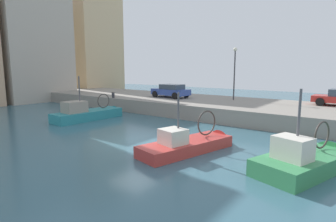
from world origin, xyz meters
The scene contains 10 objects.
water_surface centered at (0.00, 0.00, 0.00)m, with size 80.00×80.00×0.00m, color #386070.
quay_wall centered at (11.50, 0.00, 0.60)m, with size 9.00×56.00×1.20m, color gray.
fishing_boat_red centered at (0.40, -3.69, 0.10)m, with size 6.21×2.96×3.79m.
fishing_boat_teal centered at (2.74, 7.61, 0.14)m, with size 6.63×2.24×4.36m.
fishing_boat_green centered at (1.05, -9.01, 0.11)m, with size 5.77×3.52×4.33m.
parked_car_blue centered at (11.14, 5.60, 1.89)m, with size 2.24×4.03×1.34m.
mooring_bollard_mid centered at (7.35, 10.00, 1.48)m, with size 0.28×0.28×0.55m, color #2D2D33.
quay_streetlamp centered at (13.00, -0.35, 4.45)m, with size 0.36×0.36×4.83m.
waterfront_building_west centered at (6.71, 25.20, 7.02)m, with size 8.50×8.72×14.01m.
waterfront_building_east_mid centered at (16.98, 25.39, 9.07)m, with size 7.75×6.77×18.11m.
Camera 1 is at (-11.25, -10.96, 4.21)m, focal length 29.44 mm.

